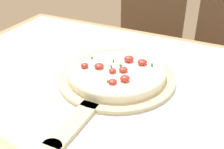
{
  "coord_description": "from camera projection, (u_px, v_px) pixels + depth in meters",
  "views": [
    {
      "loc": [
        0.28,
        -0.54,
        1.18
      ],
      "look_at": [
        -0.02,
        0.08,
        0.78
      ],
      "focal_mm": 45.0,
      "sensor_mm": 36.0,
      "label": 1
    }
  ],
  "objects": [
    {
      "name": "dining_table",
      "position": [
        107.0,
        131.0,
        0.8
      ],
      "size": [
        1.24,
        1.02,
        0.74
      ],
      "color": "#A87F51",
      "rests_on": "ground_plane"
    },
    {
      "name": "pizza_peel",
      "position": [
        114.0,
        80.0,
        0.82
      ],
      "size": [
        0.35,
        0.52,
        0.01
      ],
      "color": "#D6B784",
      "rests_on": "towel_cloth"
    },
    {
      "name": "towel_cloth",
      "position": [
        106.0,
        101.0,
        0.74
      ],
      "size": [
        1.16,
        0.94,
        0.0
      ],
      "color": "silver",
      "rests_on": "dining_table"
    },
    {
      "name": "pizza",
      "position": [
        117.0,
        71.0,
        0.82
      ],
      "size": [
        0.29,
        0.29,
        0.04
      ],
      "color": "beige",
      "rests_on": "pizza_peel"
    },
    {
      "name": "chair_left",
      "position": [
        144.0,
        43.0,
        1.63
      ],
      "size": [
        0.42,
        0.42,
        0.89
      ],
      "rotation": [
        0.0,
        0.0,
        -0.04
      ],
      "color": "brown",
      "rests_on": "ground_plane"
    }
  ]
}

